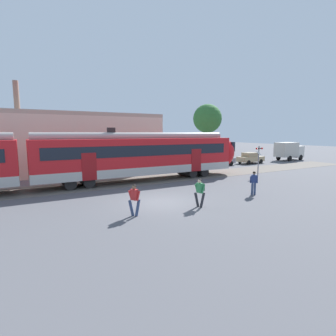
{
  "coord_description": "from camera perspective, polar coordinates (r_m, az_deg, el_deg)",
  "views": [
    {
      "loc": [
        -7.46,
        -14.09,
        4.29
      ],
      "look_at": [
        2.35,
        3.37,
        1.6
      ],
      "focal_mm": 28.0,
      "sensor_mm": 36.0,
      "label": 1
    }
  ],
  "objects": [
    {
      "name": "ground_plane",
      "position": [
        16.51,
        -1.41,
        -7.41
      ],
      "size": [
        160.0,
        160.0,
        0.0
      ],
      "primitive_type": "plane",
      "color": "#515156"
    },
    {
      "name": "commuter_train",
      "position": [
        21.68,
        -26.94,
        1.43
      ],
      "size": [
        38.05,
        3.07,
        4.73
      ],
      "color": "#B7B2AD",
      "rests_on": "ground"
    },
    {
      "name": "pedestrian_red",
      "position": [
        13.68,
        -7.35,
        -6.48
      ],
      "size": [
        0.71,
        0.53,
        1.67
      ],
      "color": "navy",
      "rests_on": "ground"
    },
    {
      "name": "pedestrian_green",
      "position": [
        15.32,
        6.99,
        -4.84
      ],
      "size": [
        0.64,
        0.53,
        1.67
      ],
      "color": "#28282D",
      "rests_on": "ground"
    },
    {
      "name": "pedestrian_navy",
      "position": [
        19.11,
        18.18,
        -2.76
      ],
      "size": [
        0.68,
        0.44,
        1.67
      ],
      "color": "navy",
      "rests_on": "ground"
    },
    {
      "name": "parked_car_grey",
      "position": [
        35.33,
        11.19,
        1.8
      ],
      "size": [
        4.09,
        1.93,
        1.54
      ],
      "color": "gray",
      "rests_on": "ground"
    },
    {
      "name": "parked_car_tan",
      "position": [
        38.78,
        17.51,
        2.1
      ],
      "size": [
        4.04,
        1.84,
        1.54
      ],
      "color": "tan",
      "rests_on": "ground"
    },
    {
      "name": "box_truck",
      "position": [
        45.46,
        24.85,
        3.52
      ],
      "size": [
        5.33,
        2.3,
        2.82
      ],
      "color": "beige",
      "rests_on": "ground"
    },
    {
      "name": "crossing_signal",
      "position": [
        27.79,
        19.15,
        2.52
      ],
      "size": [
        0.96,
        0.21,
        3.0
      ],
      "color": "gray",
      "rests_on": "ground"
    },
    {
      "name": "background_building",
      "position": [
        29.86,
        -19.07,
        5.15
      ],
      "size": [
        18.07,
        5.0,
        9.2
      ],
      "color": "beige",
      "rests_on": "ground"
    },
    {
      "name": "street_tree_right",
      "position": [
        40.61,
        8.57,
        10.56
      ],
      "size": [
        4.31,
        4.31,
        8.59
      ],
      "color": "brown",
      "rests_on": "ground"
    }
  ]
}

